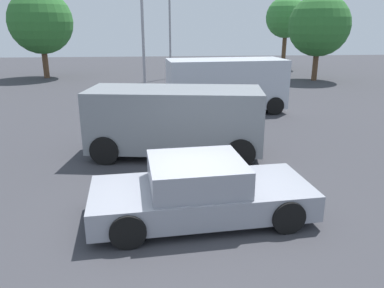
% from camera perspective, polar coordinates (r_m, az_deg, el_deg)
% --- Properties ---
extents(ground_plane, '(80.00, 80.00, 0.00)m').
position_cam_1_polar(ground_plane, '(7.65, -0.00, -11.16)').
color(ground_plane, '#38383D').
extents(sedan_foreground, '(4.44, 2.19, 1.21)m').
position_cam_1_polar(sedan_foreground, '(7.44, 1.22, -7.21)').
color(sedan_foreground, gray).
rests_on(sedan_foreground, ground_plane).
extents(van_white, '(5.19, 2.57, 2.28)m').
position_cam_1_polar(van_white, '(16.61, 5.15, 9.14)').
color(van_white, '#B2B7C1').
rests_on(van_white, ground_plane).
extents(suv_dark, '(5.15, 2.75, 1.96)m').
position_cam_1_polar(suv_dark, '(10.88, -2.56, 3.79)').
color(suv_dark, gray).
rests_on(suv_dark, ground_plane).
extents(light_post_near, '(0.44, 0.44, 6.68)m').
position_cam_1_polar(light_post_near, '(19.11, -7.65, 20.05)').
color(light_post_near, gray).
rests_on(light_post_near, ground_plane).
extents(light_post_mid, '(0.44, 0.44, 7.14)m').
position_cam_1_polar(light_post_mid, '(27.21, -3.44, 20.00)').
color(light_post_mid, gray).
rests_on(light_post_mid, ground_plane).
extents(tree_back_left, '(4.06, 4.06, 5.67)m').
position_cam_1_polar(tree_back_left, '(27.45, 18.81, 16.72)').
color(tree_back_left, brown).
rests_on(tree_back_left, ground_plane).
extents(tree_back_center, '(4.39, 4.39, 6.07)m').
position_cam_1_polar(tree_back_center, '(29.31, -22.08, 16.86)').
color(tree_back_center, brown).
rests_on(tree_back_center, ground_plane).
extents(tree_back_right, '(3.39, 3.39, 5.98)m').
position_cam_1_polar(tree_back_right, '(34.11, 14.18, 18.19)').
color(tree_back_right, brown).
rests_on(tree_back_right, ground_plane).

